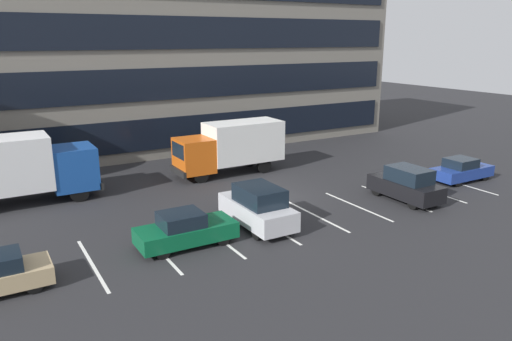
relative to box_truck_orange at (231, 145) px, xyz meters
The scene contains 9 objects.
ground_plane 6.22m from the box_truck_orange, 90.32° to the right, with size 120.00×120.00×0.00m, color #262628.
office_building 13.14m from the box_truck_orange, 90.16° to the left, with size 38.62×11.98×14.40m.
lot_markings 9.58m from the box_truck_orange, 90.20° to the right, with size 22.54×5.40×0.01m.
box_truck_orange is the anchor object (origin of this frame).
box_truck_blue 12.98m from the box_truck_orange, behind, with size 8.12×2.69×3.76m.
sedan_forest 12.04m from the box_truck_orange, 127.24° to the right, with size 4.33×1.81×1.55m.
suv_black 11.58m from the box_truck_orange, 59.85° to the right, with size 1.80×4.25×1.92m.
suv_silver 9.82m from the box_truck_orange, 110.09° to the right, with size 1.93×4.54×2.05m.
sedan_navy 14.89m from the box_truck_orange, 37.22° to the right, with size 4.14×1.73×1.48m.
Camera 1 is at (-14.62, -22.41, 8.85)m, focal length 34.41 mm.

